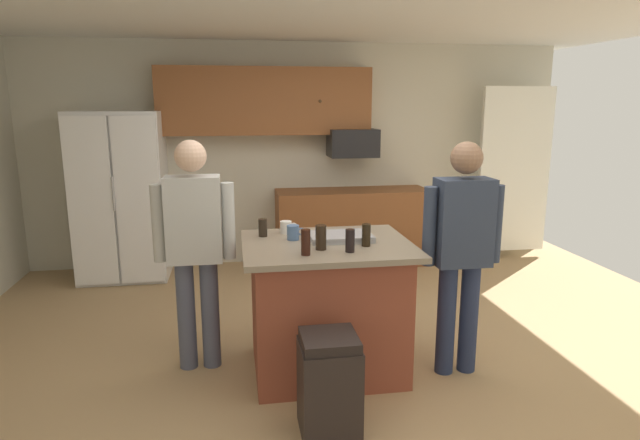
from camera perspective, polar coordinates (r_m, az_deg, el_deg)
floor at (r=4.21m, az=2.70°, el=-14.64°), size 7.04×7.04×0.00m
back_wall at (r=6.55m, az=-2.29°, el=6.97°), size 6.40×0.10×2.60m
french_door_window_panel at (r=7.00m, az=19.88°, el=4.95°), size 0.90×0.06×2.00m
cabinet_run_upper at (r=6.28m, az=-5.82°, el=12.40°), size 2.40×0.38×0.75m
cabinet_run_lower at (r=6.47m, az=3.41°, el=-0.73°), size 1.80×0.63×0.90m
refrigerator at (r=6.25m, az=-20.29°, el=2.37°), size 0.94×0.76×1.82m
microwave_over_range at (r=6.34m, az=3.48°, el=8.15°), size 0.56×0.40×0.32m
kitchen_island at (r=3.90m, az=0.72°, el=-9.11°), size 1.17×0.97×0.95m
person_guest_right at (r=3.85m, az=14.78°, el=-2.45°), size 0.57×0.22×1.66m
person_host_foreground at (r=3.89m, az=-13.13°, el=-2.13°), size 0.57×0.22×1.66m
tumbler_amber at (r=3.66m, az=4.91°, el=-1.60°), size 0.06×0.06×0.15m
glass_stout_tall at (r=3.51m, az=3.20°, el=-2.20°), size 0.06×0.06×0.15m
glass_pilsner at (r=3.56m, az=0.10°, el=-1.86°), size 0.07×0.07×0.16m
glass_dark_ale at (r=3.43m, az=-1.52°, el=-2.37°), size 0.06×0.06×0.17m
glass_short_whisky at (r=3.94m, az=-6.08°, el=-0.82°), size 0.06×0.06×0.13m
mug_ceramic_white at (r=4.02m, az=-3.59°, el=-0.77°), size 0.13×0.09×0.09m
mug_blue_stoneware at (r=3.83m, az=-2.84°, el=-1.33°), size 0.13×0.09×0.11m
serving_tray at (r=3.84m, az=2.16°, el=-1.77°), size 0.44×0.30×0.04m
trash_bin at (r=3.28m, az=0.97°, el=-17.01°), size 0.34×0.34×0.61m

